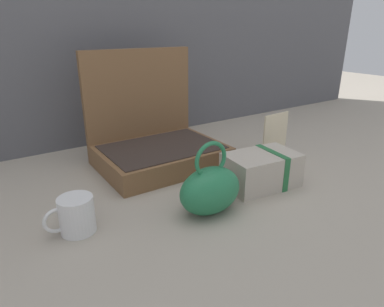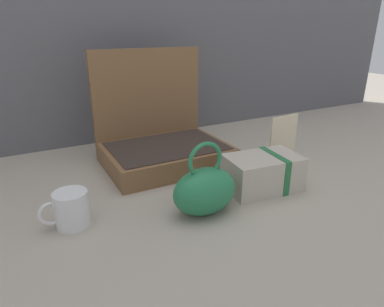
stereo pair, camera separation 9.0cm
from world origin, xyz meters
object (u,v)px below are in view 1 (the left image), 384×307
at_px(open_suitcase, 155,140).
at_px(cream_toiletry_bag, 262,170).
at_px(info_card_left, 275,136).
at_px(teal_pouch_handbag, 210,189).
at_px(coffee_mug, 76,215).

relative_size(open_suitcase, cream_toiletry_bag, 1.79).
relative_size(cream_toiletry_bag, info_card_left, 1.37).
bearing_deg(teal_pouch_handbag, coffee_mug, 162.12).
bearing_deg(teal_pouch_handbag, open_suitcase, 83.41).
bearing_deg(coffee_mug, open_suitcase, 38.27).
distance_m(cream_toiletry_bag, coffee_mug, 0.56).
distance_m(open_suitcase, coffee_mug, 0.48).
xyz_separation_m(open_suitcase, teal_pouch_handbag, (-0.05, -0.40, -0.02)).
bearing_deg(cream_toiletry_bag, open_suitcase, 117.78).
distance_m(teal_pouch_handbag, coffee_mug, 0.34).
relative_size(teal_pouch_handbag, cream_toiletry_bag, 0.85).
distance_m(cream_toiletry_bag, info_card_left, 0.26).
bearing_deg(info_card_left, open_suitcase, 148.78).
distance_m(open_suitcase, info_card_left, 0.45).
bearing_deg(info_card_left, teal_pouch_handbag, -160.16).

